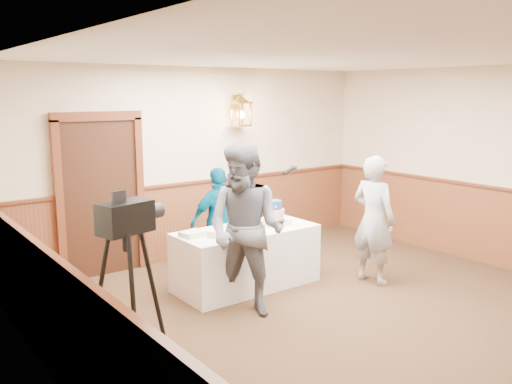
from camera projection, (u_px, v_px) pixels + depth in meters
ground at (380, 331)px, 5.60m from camera, size 7.00×7.00×0.00m
room_shell at (349, 181)px, 5.65m from camera, size 6.02×7.02×2.81m
display_table at (247, 258)px, 6.83m from camera, size 1.80×0.80×0.75m
tiered_cake at (275, 215)px, 6.94m from camera, size 0.36×0.36×0.33m
sheet_cake_yellow at (226, 232)px, 6.44m from camera, size 0.46×0.41×0.08m
sheet_cake_green at (193, 234)px, 6.41m from camera, size 0.30×0.26×0.06m
interviewer at (246, 230)px, 5.91m from camera, size 1.63×1.16×1.91m
baker at (374, 220)px, 6.92m from camera, size 0.47×0.65×1.66m
assistant_p at (220, 221)px, 7.25m from camera, size 0.89×0.44×1.46m
tv_camera_rig at (130, 316)px, 4.17m from camera, size 0.64×0.60×1.63m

